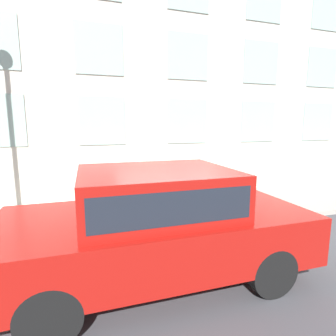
% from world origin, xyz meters
% --- Properties ---
extents(ground_plane, '(80.00, 80.00, 0.00)m').
position_xyz_m(ground_plane, '(0.00, 0.00, 0.00)').
color(ground_plane, '#47474C').
extents(sidewalk, '(2.91, 60.00, 0.13)m').
position_xyz_m(sidewalk, '(1.46, 0.00, 0.07)').
color(sidewalk, '#A8A093').
rests_on(sidewalk, ground_plane).
extents(building_facade, '(0.33, 40.00, 9.39)m').
position_xyz_m(building_facade, '(3.06, -0.00, 4.70)').
color(building_facade, beige).
rests_on(building_facade, ground_plane).
extents(fire_hydrant, '(0.35, 0.46, 0.86)m').
position_xyz_m(fire_hydrant, '(0.38, 0.21, 0.57)').
color(fire_hydrant, gray).
rests_on(fire_hydrant, sidewalk).
extents(person, '(0.32, 0.21, 1.34)m').
position_xyz_m(person, '(0.84, -0.19, 0.94)').
color(person, navy).
rests_on(person, sidewalk).
extents(parked_car_red_near, '(2.09, 4.75, 1.79)m').
position_xyz_m(parked_car_red_near, '(-1.48, 0.85, 0.98)').
color(parked_car_red_near, black).
rests_on(parked_car_red_near, ground_plane).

